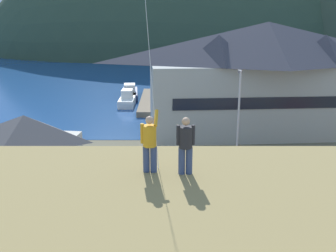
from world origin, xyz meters
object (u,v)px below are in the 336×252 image
harbor_lodge (266,75)px  moored_boat_outer_mooring (176,101)px  wharf_dock (152,101)px  parked_car_back_row_left (151,176)px  storage_shed_near_lot (27,153)px  moored_boat_wharfside (130,93)px  parked_car_corner_spot (226,184)px  parked_car_lone_by_shed (301,171)px  person_companion (186,144)px  parking_light_pole (239,114)px  person_kite_flyer (150,142)px  parked_car_mid_row_near (145,228)px  moored_boat_inner_slip (128,99)px

harbor_lodge → moored_boat_outer_mooring: 15.62m
wharf_dock → parked_car_back_row_left: parked_car_back_row_left is taller
storage_shed_near_lot → moored_boat_wharfside: size_ratio=1.00×
storage_shed_near_lot → parked_car_corner_spot: 13.54m
parked_car_lone_by_shed → person_companion: person_companion is taller
harbor_lodge → parked_car_corner_spot: harbor_lodge is taller
person_companion → moored_boat_outer_mooring: bearing=89.2°
storage_shed_near_lot → person_companion: bearing=-54.3°
parked_car_lone_by_shed → harbor_lodge: bearing=88.3°
parking_light_pole → moored_boat_wharfside: bearing=111.7°
harbor_lodge → person_companion: size_ratio=14.58×
moored_boat_outer_mooring → parked_car_corner_spot: size_ratio=1.44×
person_kite_flyer → person_companion: (1.06, -0.15, -0.02)m
parked_car_mid_row_near → parking_light_pole: 13.18m
harbor_lodge → parked_car_mid_row_near: size_ratio=5.84×
harbor_lodge → parked_car_corner_spot: 17.65m
moored_boat_wharfside → parked_car_back_row_left: moored_boat_wharfside is taller
moored_boat_inner_slip → person_companion: 42.64m
parking_light_pole → parked_car_back_row_left: bearing=-149.0°
moored_boat_wharfside → person_kite_flyer: person_kite_flyer is taller
moored_boat_inner_slip → storage_shed_near_lot: bearing=-98.2°
wharf_dock → person_kite_flyer: (1.64, -41.92, 7.89)m
moored_boat_outer_mooring → storage_shed_near_lot: bearing=-111.7°
moored_boat_outer_mooring → parked_car_mid_row_near: 33.30m
parked_car_corner_spot → person_companion: bearing=-104.4°
person_companion → parked_car_mid_row_near: bearing=103.0°
storage_shed_near_lot → parked_car_lone_by_shed: storage_shed_near_lot is taller
person_kite_flyer → parking_light_pole: bearing=71.8°
harbor_lodge → parked_car_lone_by_shed: (-0.40, -13.57, -4.89)m
person_kite_flyer → parked_car_mid_row_near: bearing=95.1°
wharf_dock → parked_car_lone_by_shed: bearing=-66.3°
parked_car_corner_spot → parking_light_pole: 6.45m
storage_shed_near_lot → parked_car_back_row_left: 8.49m
moored_boat_outer_mooring → parking_light_pole: (4.32, -22.36, 3.80)m
person_companion → parked_car_lone_by_shed: bearing=59.4°
wharf_dock → parking_light_pole: size_ratio=1.99×
harbor_lodge → storage_shed_near_lot: 24.73m
storage_shed_near_lot → moored_boat_inner_slip: bearing=81.8°
moored_boat_inner_slip → person_kite_flyer: bearing=-83.1°
parked_car_mid_row_near → parked_car_corner_spot: bearing=48.0°
parking_light_pole → moored_boat_inner_slip: bearing=115.2°
moored_boat_outer_mooring → parked_car_back_row_left: 26.46m
moored_boat_wharfside → parked_car_lone_by_shed: (15.21, -30.71, 0.34)m
moored_boat_inner_slip → parked_car_corner_spot: size_ratio=1.49×
parked_car_back_row_left → parked_car_corner_spot: 5.24m
wharf_dock → person_kite_flyer: size_ratio=8.31×
harbor_lodge → parking_light_pole: harbor_lodge is taller
storage_shed_near_lot → person_kite_flyer: (8.97, -13.82, 5.37)m
harbor_lodge → person_companion: bearing=-108.1°
parked_car_lone_by_shed → moored_boat_wharfside: bearing=116.3°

